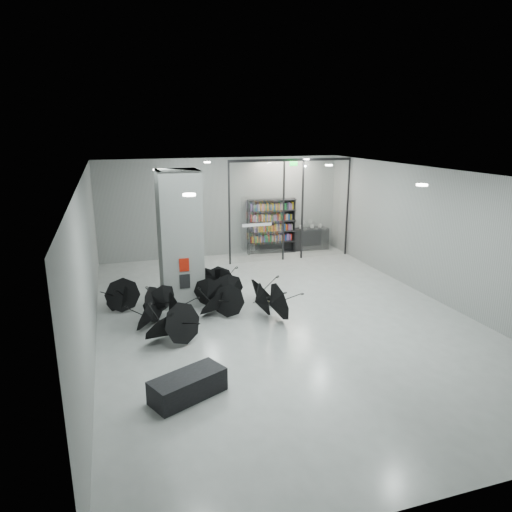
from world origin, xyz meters
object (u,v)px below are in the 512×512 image
object	(u,v)px
bench	(188,386)
shop_counter	(309,238)
bookshelf	(271,226)
umbrella_cluster	(200,304)
column	(180,238)

from	to	relation	value
bench	shop_counter	distance (m)	12.24
bookshelf	umbrella_cluster	distance (m)	7.28
bookshelf	shop_counter	world-z (taller)	bookshelf
shop_counter	bookshelf	bearing A→B (deg)	-176.31
column	bookshelf	distance (m)	6.62
bench	shop_counter	xyz separation A→B (m)	(7.02, 10.02, 0.23)
shop_counter	umbrella_cluster	distance (m)	8.40
column	bookshelf	xyz separation A→B (m)	(4.53, 4.75, -0.86)
column	bookshelf	size ratio (longest dim) A/B	1.76
column	bench	world-z (taller)	column
column	umbrella_cluster	distance (m)	2.06
column	umbrella_cluster	xyz separation A→B (m)	(0.33, -1.14, -1.69)
bookshelf	umbrella_cluster	bearing A→B (deg)	-118.04
column	shop_counter	xyz separation A→B (m)	(6.31, 4.75, -1.53)
column	shop_counter	bearing A→B (deg)	36.98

